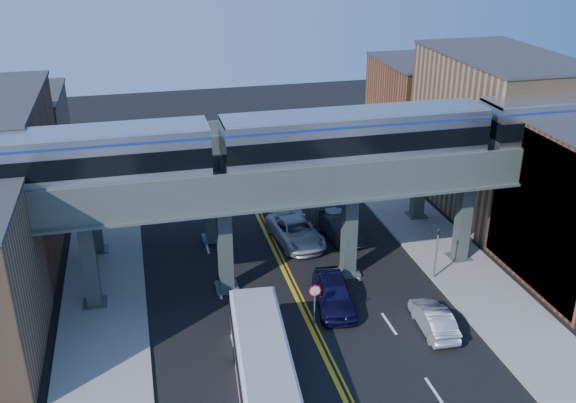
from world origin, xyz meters
The scene contains 18 objects.
ground centered at (0.00, 0.00, 0.00)m, with size 120.00×120.00×0.00m, color black.
sidewalk_west centered at (-11.50, 10.00, 0.08)m, with size 5.00×70.00×0.16m, color gray.
sidewalk_east centered at (11.50, 10.00, 0.08)m, with size 5.00×70.00×0.16m, color gray.
building_west_c centered at (-18.50, 29.00, 4.00)m, with size 8.00×10.00×8.00m, color #8D6A49.
building_east_b centered at (18.50, 16.00, 6.00)m, with size 8.00×14.00×12.00m, color #8D6A49.
building_east_c centered at (18.50, 29.00, 4.50)m, with size 8.00×10.00×9.00m, color brown.
mural_panel centered at (14.55, 4.00, 4.75)m, with size 0.10×9.50×9.50m, color teal.
elevated_viaduct_near centered at (0.00, 8.00, 6.47)m, with size 52.00×3.60×7.40m.
elevated_viaduct_far centered at (0.00, 15.00, 6.47)m, with size 52.00×3.60×7.40m.
transit_train centered at (4.14, 8.00, 9.37)m, with size 49.73×3.12×3.64m.
stop_sign centered at (0.30, 3.00, 1.76)m, with size 0.76×0.09×2.63m.
traffic_signal centered at (9.20, 6.00, 2.30)m, with size 0.15×0.18×4.10m.
transit_bus centered at (-3.79, -2.69, 1.50)m, with size 3.49×11.55×2.93m.
car_lane_a centered at (1.94, 4.54, 0.90)m, with size 2.13×5.29×1.80m, color black.
car_lane_b centered at (5.00, 13.15, 0.86)m, with size 1.82×5.21×1.72m, color #2D2D30.
car_lane_c centered at (1.80, 13.15, 0.85)m, with size 2.81×6.09×1.69m, color silver.
car_lane_d centered at (1.96, 17.64, 0.91)m, with size 2.55×6.28×1.82m, color #B9B8BD.
car_parked_curb centered at (6.69, 0.88, 0.72)m, with size 1.52×4.37×1.44m, color #A2A2A7.
Camera 1 is at (-8.53, -26.63, 21.42)m, focal length 40.00 mm.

